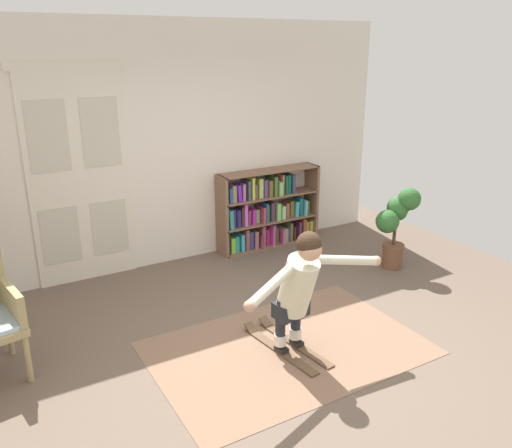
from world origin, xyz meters
TOP-DOWN VIEW (x-y plane):
  - ground_plane at (0.00, 0.00)m, footprint 7.20×7.20m
  - back_wall at (0.00, 2.60)m, footprint 6.00×0.10m
  - double_door at (-1.09, 2.54)m, footprint 1.22×0.05m
  - rug at (0.08, 0.11)m, footprint 2.41×1.60m
  - bookshelf at (1.24, 2.39)m, footprint 1.44×0.30m
  - potted_plant at (2.21, 0.97)m, footprint 0.53×0.36m
  - skis_pair at (0.07, 0.14)m, footprint 0.38×0.98m
  - person_skier at (0.09, -0.02)m, footprint 1.48×0.61m

SIDE VIEW (x-z plane):
  - ground_plane at x=0.00m, z-range 0.00..0.00m
  - rug at x=0.08m, z-range 0.00..0.01m
  - skis_pair at x=0.07m, z-range -0.01..0.06m
  - bookshelf at x=1.24m, z-range -0.05..1.00m
  - potted_plant at x=2.21m, z-range 0.10..1.11m
  - person_skier at x=0.09m, z-range 0.14..1.25m
  - double_door at x=-1.09m, z-range 0.01..2.46m
  - back_wall at x=0.00m, z-range 0.00..2.90m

